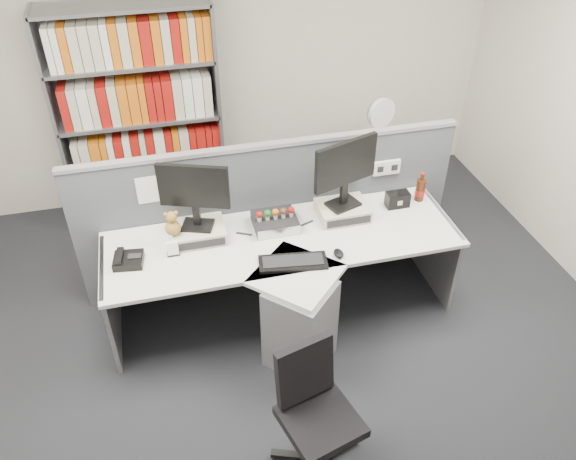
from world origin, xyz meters
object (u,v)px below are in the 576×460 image
object	(u,v)px
monitor_left	(194,191)
monitor_right	(345,169)
desktop_pc	(275,222)
cola_bottle	(420,190)
filing_cabinet	(374,177)
mouse	(339,253)
desk_calendar	(173,249)
office_chair	(315,408)
keyboard	(293,262)
desk	(290,285)
desk_phone	(128,260)
speaker	(397,199)
desk_fan	(381,116)
shelving_unit	(141,122)

from	to	relation	value
monitor_left	monitor_right	distance (m)	1.10
monitor_right	desktop_pc	world-z (taller)	monitor_right
cola_bottle	filing_cabinet	distance (m)	1.06
mouse	desk_calendar	xyz separation A→B (m)	(-1.12, 0.30, 0.03)
filing_cabinet	office_chair	size ratio (longest dim) A/B	0.81
mouse	keyboard	bearing A→B (deg)	-178.84
desk	desktop_pc	bearing A→B (deg)	92.78
desk_calendar	desk	bearing A→B (deg)	-16.56
monitor_left	office_chair	xyz separation A→B (m)	(0.46, -1.44, -0.66)
cola_bottle	office_chair	bearing A→B (deg)	-130.83
desktop_pc	desk_phone	bearing A→B (deg)	-171.36
mouse	speaker	xyz separation A→B (m)	(0.64, 0.47, 0.04)
keyboard	desk_calendar	size ratio (longest dim) A/B	4.62
cola_bottle	office_chair	distance (m)	2.02
desk_calendar	filing_cabinet	bearing A→B (deg)	30.40
filing_cabinet	desk_fan	distance (m)	0.64
desk_calendar	monitor_right	bearing A→B (deg)	6.57
desktop_pc	keyboard	xyz separation A→B (m)	(0.02, -0.45, -0.03)
mouse	shelving_unit	size ratio (longest dim) A/B	0.05
desktop_pc	cola_bottle	distance (m)	1.20
desk	shelving_unit	size ratio (longest dim) A/B	1.30
monitor_right	desk_fan	world-z (taller)	monitor_right
cola_bottle	shelving_unit	world-z (taller)	shelving_unit
monitor_left	mouse	bearing A→B (deg)	-25.96
filing_cabinet	mouse	bearing A→B (deg)	-120.53
filing_cabinet	monitor_right	bearing A→B (deg)	-124.07
desktop_pc	speaker	distance (m)	0.99
mouse	desk_phone	distance (m)	1.46
monitor_right	office_chair	distance (m)	1.72
monitor_right	mouse	xyz separation A→B (m)	(-0.18, -0.45, -0.40)
mouse	desktop_pc	bearing A→B (deg)	128.75
cola_bottle	office_chair	xyz separation A→B (m)	(-1.30, -1.51, -0.35)
monitor_left	shelving_unit	bearing A→B (deg)	102.09
monitor_left	mouse	size ratio (longest dim) A/B	4.79
desktop_pc	filing_cabinet	distance (m)	1.64
shelving_unit	desk_phone	bearing A→B (deg)	-96.93
monitor_right	shelving_unit	bearing A→B (deg)	133.97
desktop_pc	office_chair	bearing A→B (deg)	-94.18
filing_cabinet	desk_phone	bearing A→B (deg)	-152.67
monitor_left	speaker	world-z (taller)	monitor_left
mouse	monitor_left	bearing A→B (deg)	154.04
mouse	monitor_right	bearing A→B (deg)	68.50
filing_cabinet	cola_bottle	bearing A→B (deg)	-91.36
speaker	desk_fan	bearing A→B (deg)	77.08
desk_phone	desk_fan	bearing A→B (deg)	27.32
desk_calendar	desk_fan	world-z (taller)	desk_fan
monitor_left	cola_bottle	world-z (taller)	monitor_left
shelving_unit	office_chair	size ratio (longest dim) A/B	2.31
speaker	office_chair	size ratio (longest dim) A/B	0.21
mouse	office_chair	size ratio (longest dim) A/B	0.12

